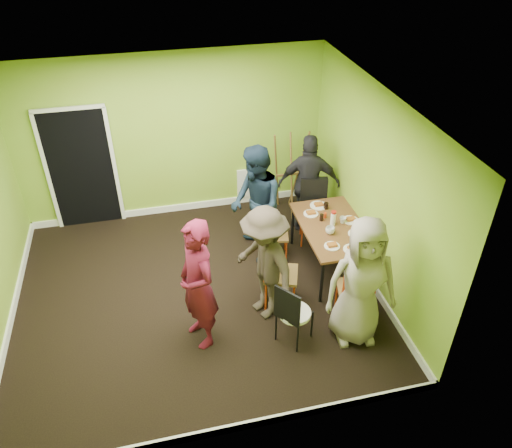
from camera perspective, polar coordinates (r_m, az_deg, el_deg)
The scene contains 28 objects.
ground at distance 7.25m, azimuth -6.74°, elevation -7.90°, with size 5.00×5.00×0.00m, color black.
room_walls at distance 6.65m, azimuth -7.57°, elevation -1.44°, with size 5.04×4.54×2.82m.
dining_table at distance 7.32m, azimuth 8.80°, elevation -0.61°, with size 0.90×1.50×0.75m.
chair_left_far at distance 7.57m, azimuth 1.79°, elevation -0.72°, with size 0.43×0.43×0.87m.
chair_left_near at distance 6.70m, azimuth 2.15°, elevation -5.03°, with size 0.56×0.56×1.07m.
chair_back_end at distance 7.96m, azimuth 6.59°, elevation 3.09°, with size 0.53×0.59×1.03m.
chair_front_end at distance 6.52m, azimuth 11.43°, elevation -7.23°, with size 0.53×0.53×1.06m.
chair_bentwood at distance 6.22m, azimuth 4.14°, elevation -9.97°, with size 0.51×0.51×0.94m.
easel at distance 8.53m, azimuth 3.78°, elevation 5.83°, with size 0.62×0.58×1.54m.
plate_near_left at distance 7.50m, azimuth 6.30°, elevation 1.17°, with size 0.22×0.22×0.01m, color white.
plate_near_right at distance 6.89m, azimuth 8.68°, elevation -2.52°, with size 0.22×0.22×0.01m, color white.
plate_far_back at distance 7.71m, azimuth 7.17°, elevation 2.11°, with size 0.27×0.27×0.01m, color white.
plate_far_front at distance 6.88m, azimuth 10.97°, elevation -2.87°, with size 0.25×0.25×0.01m, color white.
plate_wall_back at distance 7.45m, azimuth 10.75°, elevation 0.43°, with size 0.24×0.24×0.01m, color white.
plate_wall_front at distance 7.18m, azimuth 11.31°, elevation -1.09°, with size 0.21×0.21×0.01m, color white.
thermos at distance 7.26m, azimuth 8.81°, elevation 0.57°, with size 0.08×0.08×0.20m, color white.
blue_bottle at distance 7.05m, azimuth 12.34°, elevation -0.94°, with size 0.08×0.08×0.22m, color #193EBD.
orange_bottle at distance 7.43m, azimuth 7.91°, elevation 1.01°, with size 0.04×0.04×0.08m, color #D14013.
glass_mid at distance 7.36m, azimuth 7.50°, elevation 0.75°, with size 0.06×0.06×0.11m, color black.
glass_back at distance 7.63m, azimuth 8.00°, elevation 2.07°, with size 0.07×0.07×0.10m, color black.
glass_front at distance 6.95m, azimuth 11.44°, elevation -2.05°, with size 0.07×0.07×0.09m, color black.
cup_a at distance 7.11m, azimuth 8.47°, elevation -0.73°, with size 0.13×0.13×0.10m, color white.
cup_b at distance 7.36m, azimuth 9.89°, elevation 0.44°, with size 0.10×0.10×0.09m, color white.
person_standing at distance 6.03m, azimuth -6.67°, elevation -6.99°, with size 0.65×0.43×1.78m, color #570E23.
person_left_far at distance 7.38m, azimuth 0.01°, elevation 2.24°, with size 0.89×0.69×1.83m, color black.
person_left_near at distance 6.39m, azimuth 0.96°, elevation -4.61°, with size 1.07×0.62×1.66m, color #322B21.
person_back_end at distance 8.07m, azimuth 6.05°, elevation 4.54°, with size 0.99×0.41×1.69m, color black.
person_front_end at distance 6.16m, azimuth 11.95°, elevation -6.55°, with size 0.87×0.57×1.79m, color gray.
Camera 1 is at (-0.40, -5.32, 4.90)m, focal length 35.00 mm.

